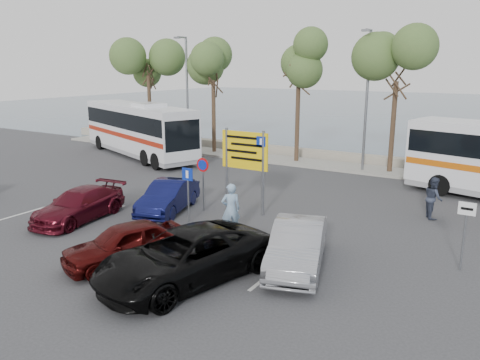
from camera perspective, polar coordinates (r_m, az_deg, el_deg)
The scene contains 23 objects.
ground at distance 18.46m, azimuth -7.26°, elevation -5.90°, with size 120.00×120.00×0.00m, color #363638.
kerb_strip at distance 30.24m, azimuth 9.45°, elevation 1.92°, with size 44.00×2.40×0.15m, color gray.
seawall at distance 32.03m, azimuth 10.82°, elevation 2.93°, with size 48.00×0.80×0.60m, color gray.
sea at distance 74.59m, azimuth 23.02°, elevation 7.91°, with size 140.00×140.00×0.00m, color #425D6A.
tree_far_left at distance 37.15m, azimuth -11.18°, elevation 13.73°, with size 3.20×3.20×7.60m.
tree_left at distance 33.41m, azimuth -3.30°, elevation 13.43°, with size 3.20×3.20×7.20m.
tree_mid at distance 30.21m, azimuth 7.23°, elevation 14.55°, with size 3.20×3.20×8.00m.
tree_right at distance 28.27m, azimuth 18.65°, elevation 13.04°, with size 3.20×3.20×7.40m.
street_lamp_left at distance 34.24m, azimuth -6.54°, elevation 11.02°, with size 0.45×1.15×8.01m.
street_lamp_right at distance 28.23m, azimuth 15.17°, elevation 10.08°, with size 0.45×1.15×8.01m.
direction_sign at distance 19.81m, azimuth 0.58°, elevation 2.86°, with size 2.20×0.12×3.60m.
sign_no_stop at distance 20.18m, azimuth -4.52°, elevation 0.54°, with size 0.60×0.08×2.35m.
sign_parking at distance 18.74m, azimuth -6.37°, elevation -0.87°, with size 0.50×0.07×2.25m.
sign_taxi at distance 15.79m, azimuth 25.74°, elevation -5.17°, with size 0.50×0.07×2.20m.
lane_markings at distance 18.46m, azimuth -11.99°, elevation -6.08°, with size 12.02×4.20×0.01m, color silver, non-canonical shape.
coach_bus_left at distance 33.51m, azimuth -12.31°, elevation 5.87°, with size 12.31×6.85×3.80m.
car_blue at distance 20.47m, azimuth -8.72°, elevation -2.00°, with size 1.42×4.08×1.34m, color #0D1140.
car_maroon at distance 20.26m, azimuth -19.05°, elevation -2.88°, with size 1.78×4.38×1.27m, color #500D19.
car_red at distance 15.44m, azimuth -13.81°, elevation -7.53°, with size 1.59×3.95×1.34m, color #400A09.
suv_black at distance 13.90m, azimuth -6.71°, elevation -9.24°, with size 2.53×5.50×1.53m, color black.
car_silver_b at distance 14.82m, azimuth 7.02°, elevation -7.90°, with size 1.54×4.41×1.45m, color #96979C.
pedestrian_near at distance 17.43m, azimuth -1.13°, elevation -3.57°, with size 0.72×0.47×1.97m, color #84A4C1.
pedestrian_far at distance 20.90m, azimuth 22.51°, elevation -2.01°, with size 0.85×0.66×1.75m, color #31384A.
Camera 1 is at (10.95, -13.52, 6.16)m, focal length 35.00 mm.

